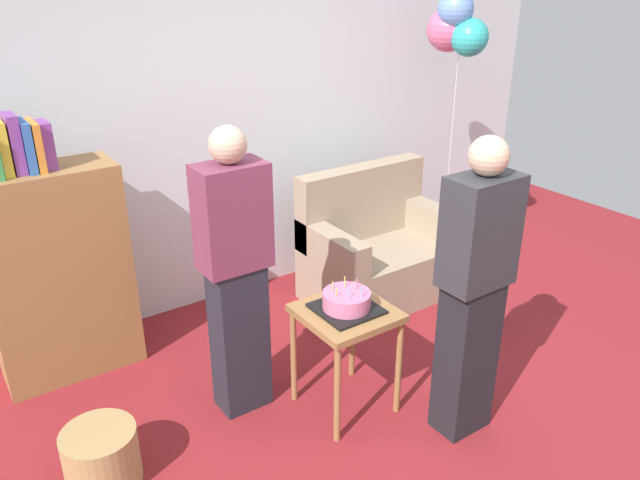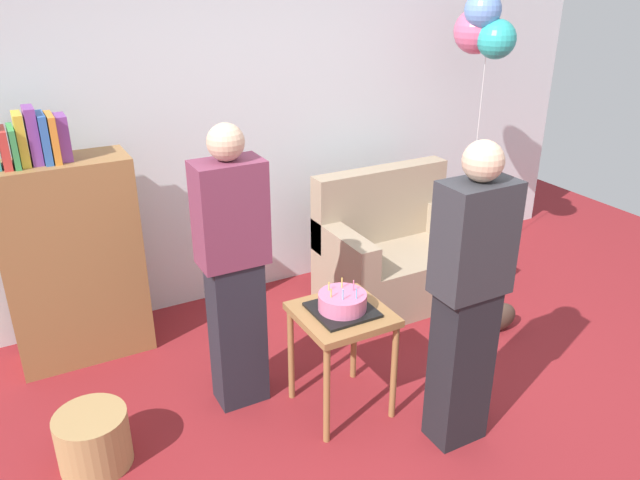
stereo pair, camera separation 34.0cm
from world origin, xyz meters
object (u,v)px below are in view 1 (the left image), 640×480
(bookshelf, at_px, (56,269))
(balloon_bunch, at_px, (456,27))
(couch, at_px, (377,252))
(side_table, at_px, (346,326))
(wicker_basket, at_px, (102,457))
(handbag, at_px, (484,308))
(birthday_cake, at_px, (347,302))
(person_blowing_candles, at_px, (236,274))
(person_holding_cake, at_px, (473,292))

(bookshelf, bearing_deg, balloon_bunch, -5.28)
(balloon_bunch, bearing_deg, couch, -175.60)
(bookshelf, bearing_deg, couch, -8.36)
(side_table, bearing_deg, couch, 43.22)
(wicker_basket, distance_m, handbag, 2.69)
(wicker_basket, xyz_separation_m, handbag, (2.69, -0.02, -0.05))
(birthday_cake, xyz_separation_m, person_blowing_candles, (-0.47, 0.35, 0.15))
(birthday_cake, bearing_deg, balloon_bunch, 30.32)
(side_table, bearing_deg, person_holding_cake, -49.73)
(couch, xyz_separation_m, person_blowing_candles, (-1.48, -0.60, 0.49))
(birthday_cake, height_order, person_blowing_candles, person_blowing_candles)
(wicker_basket, bearing_deg, side_table, -8.82)
(couch, bearing_deg, person_blowing_candles, -158.06)
(side_table, bearing_deg, person_blowing_candles, 143.21)
(bookshelf, bearing_deg, birthday_cake, -47.04)
(couch, distance_m, birthday_cake, 1.43)
(person_holding_cake, height_order, handbag, person_holding_cake)
(wicker_basket, bearing_deg, bookshelf, 82.73)
(side_table, distance_m, person_holding_cake, 0.71)
(side_table, xyz_separation_m, person_holding_cake, (0.42, -0.49, 0.30))
(person_holding_cake, height_order, wicker_basket, person_holding_cake)
(birthday_cake, bearing_deg, person_blowing_candles, 143.21)
(bookshelf, height_order, wicker_basket, bookshelf)
(couch, xyz_separation_m, wicker_basket, (-2.33, -0.74, -0.19))
(handbag, bearing_deg, balloon_bunch, 67.22)
(wicker_basket, bearing_deg, person_holding_cake, -21.92)
(person_blowing_candles, distance_m, wicker_basket, 1.10)
(couch, bearing_deg, birthday_cake, -136.78)
(person_holding_cake, relative_size, balloon_bunch, 0.75)
(couch, relative_size, balloon_bunch, 0.51)
(side_table, distance_m, balloon_bunch, 2.42)
(wicker_basket, distance_m, balloon_bunch, 3.60)
(balloon_bunch, bearing_deg, handbag, -112.78)
(side_table, xyz_separation_m, person_blowing_candles, (-0.47, 0.35, 0.30))
(handbag, bearing_deg, bookshelf, 157.05)
(couch, xyz_separation_m, side_table, (-1.01, -0.95, 0.19))
(bookshelf, xyz_separation_m, wicker_basket, (-0.14, -1.07, -0.54))
(birthday_cake, relative_size, person_holding_cake, 0.20)
(side_table, height_order, person_blowing_candles, person_blowing_candles)
(wicker_basket, bearing_deg, couch, 17.72)
(bookshelf, distance_m, wicker_basket, 1.20)
(couch, distance_m, wicker_basket, 2.45)
(bookshelf, height_order, person_blowing_candles, person_blowing_candles)
(birthday_cake, relative_size, person_blowing_candles, 0.20)
(couch, xyz_separation_m, handbag, (0.36, -0.76, -0.24))
(bookshelf, distance_m, balloon_bunch, 3.16)
(wicker_basket, bearing_deg, birthday_cake, -8.82)
(birthday_cake, height_order, person_holding_cake, person_holding_cake)
(wicker_basket, xyz_separation_m, balloon_bunch, (3.03, 0.80, 1.77))
(birthday_cake, distance_m, person_blowing_candles, 0.61)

